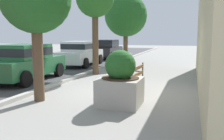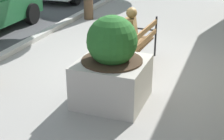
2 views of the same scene
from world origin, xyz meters
The scene contains 5 objects.
ground_plane centered at (0.00, 0.00, 0.00)m, with size 80.00×80.00×0.00m, color gray.
curb_stone centered at (0.00, 2.90, 0.06)m, with size 60.00×0.20×0.12m, color #B2AFA8.
park_bench centered at (0.05, -0.19, 0.54)m, with size 1.82×0.62×0.95m.
bronze_statue_seated centered at (-0.17, 0.02, 0.67)m, with size 0.61×0.82×1.37m.
concrete_planter centered at (-1.57, -0.24, 0.66)m, with size 1.15×1.15×1.55m.
Camera 2 is at (-6.55, -2.10, 2.88)m, focal length 54.66 mm.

